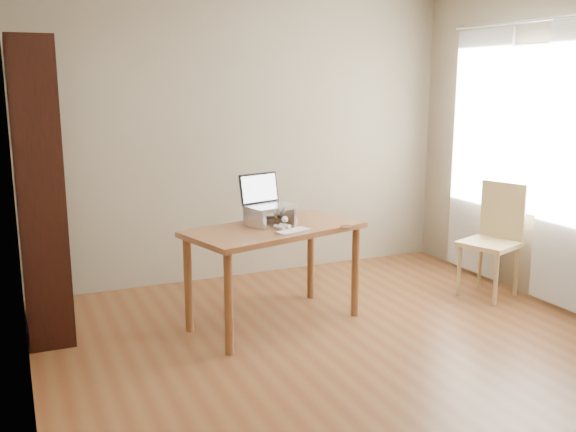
{
  "coord_description": "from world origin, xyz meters",
  "views": [
    {
      "loc": [
        -2.02,
        -3.3,
        1.81
      ],
      "look_at": [
        -0.16,
        0.95,
        0.83
      ],
      "focal_mm": 40.0,
      "sensor_mm": 36.0,
      "label": 1
    }
  ],
  "objects_px": {
    "bookshelf": "(39,189)",
    "desk": "(274,241)",
    "chair": "(497,236)",
    "keyboard": "(293,231)",
    "laptop": "(267,198)",
    "cat": "(265,215)"
  },
  "relations": [
    {
      "from": "cat",
      "to": "laptop",
      "type": "bearing_deg",
      "value": 26.86
    },
    {
      "from": "desk",
      "to": "laptop",
      "type": "height_order",
      "value": "laptop"
    },
    {
      "from": "keyboard",
      "to": "chair",
      "type": "bearing_deg",
      "value": -15.67
    },
    {
      "from": "laptop",
      "to": "chair",
      "type": "distance_m",
      "value": 2.05
    },
    {
      "from": "bookshelf",
      "to": "laptop",
      "type": "relative_size",
      "value": 5.35
    },
    {
      "from": "cat",
      "to": "keyboard",
      "type": "bearing_deg",
      "value": -99.26
    },
    {
      "from": "laptop",
      "to": "chair",
      "type": "xyz_separation_m",
      "value": [
        1.99,
        -0.28,
        -0.42
      ]
    },
    {
      "from": "chair",
      "to": "cat",
      "type": "bearing_deg",
      "value": 153.03
    },
    {
      "from": "desk",
      "to": "laptop",
      "type": "relative_size",
      "value": 3.63
    },
    {
      "from": "laptop",
      "to": "cat",
      "type": "relative_size",
      "value": 0.81
    },
    {
      "from": "bookshelf",
      "to": "desk",
      "type": "height_order",
      "value": "bookshelf"
    },
    {
      "from": "keyboard",
      "to": "laptop",
      "type": "bearing_deg",
      "value": 80.3
    },
    {
      "from": "cat",
      "to": "chair",
      "type": "distance_m",
      "value": 2.05
    },
    {
      "from": "keyboard",
      "to": "chair",
      "type": "xyz_separation_m",
      "value": [
        1.93,
        0.08,
        -0.24
      ]
    },
    {
      "from": "desk",
      "to": "keyboard",
      "type": "height_order",
      "value": "keyboard"
    },
    {
      "from": "bookshelf",
      "to": "laptop",
      "type": "distance_m",
      "value": 1.64
    },
    {
      "from": "desk",
      "to": "chair",
      "type": "bearing_deg",
      "value": -19.24
    },
    {
      "from": "bookshelf",
      "to": "laptop",
      "type": "xyz_separation_m",
      "value": [
        1.57,
        -0.44,
        -0.11
      ]
    },
    {
      "from": "desk",
      "to": "chair",
      "type": "xyz_separation_m",
      "value": [
        1.99,
        -0.14,
        -0.12
      ]
    },
    {
      "from": "desk",
      "to": "chair",
      "type": "height_order",
      "value": "chair"
    },
    {
      "from": "chair",
      "to": "desk",
      "type": "bearing_deg",
      "value": 156.1
    },
    {
      "from": "laptop",
      "to": "desk",
      "type": "bearing_deg",
      "value": -105.17
    }
  ]
}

